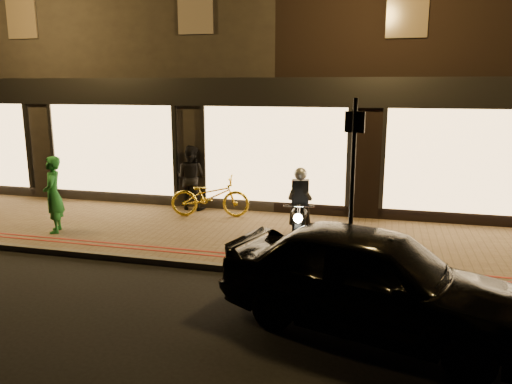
# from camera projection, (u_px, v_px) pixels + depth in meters

# --- Properties ---
(ground) EXTENTS (90.00, 90.00, 0.00)m
(ground) POSITION_uv_depth(u_px,v_px,m) (226.00, 272.00, 9.05)
(ground) COLOR black
(ground) RESTS_ON ground
(sidewalk) EXTENTS (50.00, 4.00, 0.12)m
(sidewalk) POSITION_uv_depth(u_px,v_px,m) (254.00, 237.00, 10.92)
(sidewalk) COLOR brown
(sidewalk) RESTS_ON ground
(kerb_stone) EXTENTS (50.00, 0.14, 0.12)m
(kerb_stone) POSITION_uv_depth(u_px,v_px,m) (226.00, 268.00, 9.08)
(kerb_stone) COLOR #59544C
(kerb_stone) RESTS_ON ground
(red_kerb_lines) EXTENTS (50.00, 0.26, 0.01)m
(red_kerb_lines) POSITION_uv_depth(u_px,v_px,m) (234.00, 256.00, 9.54)
(red_kerb_lines) COLOR maroon
(red_kerb_lines) RESTS_ON sidewalk
(building_row) EXTENTS (48.00, 10.11, 8.50)m
(building_row) POSITION_uv_depth(u_px,v_px,m) (307.00, 57.00, 16.65)
(building_row) COLOR black
(building_row) RESTS_ON ground
(motorcycle) EXTENTS (0.64, 1.94, 1.59)m
(motorcycle) POSITION_uv_depth(u_px,v_px,m) (300.00, 216.00, 10.05)
(motorcycle) COLOR black
(motorcycle) RESTS_ON sidewalk
(sign_post) EXTENTS (0.34, 0.14, 3.00)m
(sign_post) POSITION_uv_depth(u_px,v_px,m) (353.00, 177.00, 8.47)
(sign_post) COLOR black
(sign_post) RESTS_ON sidewalk
(bicycle_gold) EXTENTS (2.04, 1.05, 1.02)m
(bicycle_gold) POSITION_uv_depth(u_px,v_px,m) (210.00, 196.00, 12.30)
(bicycle_gold) COLOR yellow
(bicycle_gold) RESTS_ON sidewalk
(person_green) EXTENTS (0.65, 0.74, 1.69)m
(person_green) POSITION_uv_depth(u_px,v_px,m) (53.00, 195.00, 10.94)
(person_green) COLOR #1E7030
(person_green) RESTS_ON sidewalk
(person_dark) EXTENTS (0.89, 0.73, 1.68)m
(person_dark) POSITION_uv_depth(u_px,v_px,m) (191.00, 178.00, 12.97)
(person_dark) COLOR black
(person_dark) RESTS_ON sidewalk
(parked_car) EXTENTS (4.58, 2.85, 1.46)m
(parked_car) POSITION_uv_depth(u_px,v_px,m) (373.00, 278.00, 6.83)
(parked_car) COLOR black
(parked_car) RESTS_ON ground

